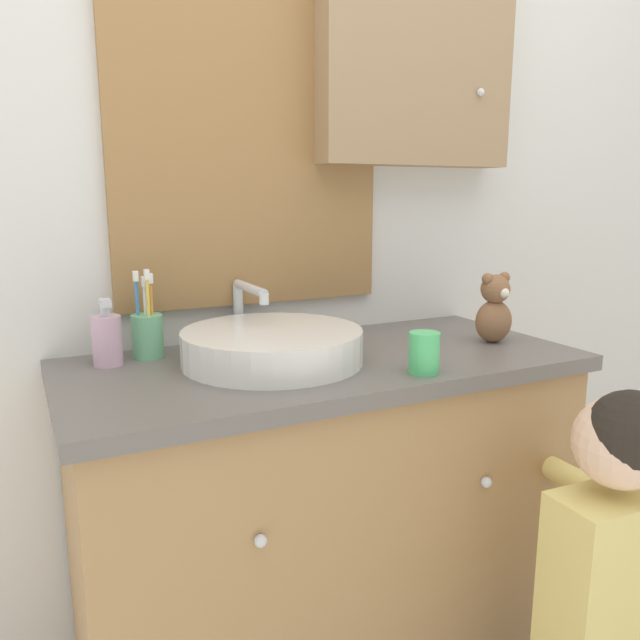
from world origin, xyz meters
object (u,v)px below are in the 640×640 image
(soap_dispenser, at_px, (107,339))
(teddy_bear, at_px, (494,310))
(toothbrush_holder, at_px, (147,333))
(child_figure, at_px, (607,575))
(sink_basin, at_px, (272,345))
(drinking_cup, at_px, (424,353))

(soap_dispenser, relative_size, teddy_bear, 0.83)
(toothbrush_holder, distance_m, teddy_bear, 0.84)
(child_figure, relative_size, teddy_bear, 5.17)
(soap_dispenser, bearing_deg, sink_basin, -22.58)
(toothbrush_holder, xyz_separation_m, child_figure, (0.73, -0.67, -0.42))
(teddy_bear, bearing_deg, soap_dispenser, 167.06)
(sink_basin, relative_size, child_figure, 0.49)
(teddy_bear, height_order, drinking_cup, teddy_bear)
(toothbrush_holder, xyz_separation_m, drinking_cup, (0.49, -0.38, -0.01))
(child_figure, bearing_deg, toothbrush_holder, 137.31)
(sink_basin, bearing_deg, teddy_bear, -6.98)
(soap_dispenser, height_order, drinking_cup, soap_dispenser)
(sink_basin, distance_m, teddy_bear, 0.57)
(toothbrush_holder, bearing_deg, drinking_cup, -38.11)
(child_figure, bearing_deg, teddy_bear, 80.32)
(sink_basin, height_order, teddy_bear, teddy_bear)
(toothbrush_holder, xyz_separation_m, teddy_bear, (0.80, -0.23, 0.03))
(drinking_cup, bearing_deg, sink_basin, 138.99)
(sink_basin, xyz_separation_m, child_figure, (0.49, -0.51, -0.41))
(toothbrush_holder, relative_size, drinking_cup, 2.34)
(soap_dispenser, bearing_deg, toothbrush_holder, 16.91)
(sink_basin, distance_m, toothbrush_holder, 0.29)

